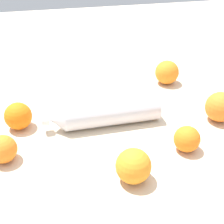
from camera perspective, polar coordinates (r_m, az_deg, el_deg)
ground_plane at (r=0.90m, az=1.92°, el=-1.21°), size 2.40×2.40×0.00m
water_bottle at (r=0.86m, az=-1.36°, el=-0.17°), size 0.08×0.31×0.07m
orange_0 at (r=0.69m, az=3.73°, el=-9.32°), size 0.08×0.08×0.08m
orange_1 at (r=0.79m, az=12.86°, el=-4.59°), size 0.06×0.06×0.06m
orange_2 at (r=0.78m, az=-18.41°, el=-6.13°), size 0.06×0.06×0.06m
orange_3 at (r=0.88m, az=-15.97°, el=-0.68°), size 0.07×0.07×0.07m
orange_4 at (r=0.93m, az=18.29°, el=0.84°), size 0.08×0.08×0.08m
orange_5 at (r=1.09m, az=9.51°, el=6.80°), size 0.08×0.08×0.08m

